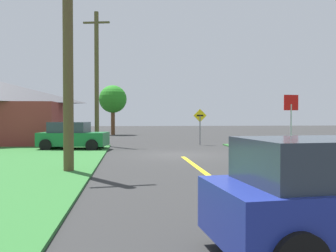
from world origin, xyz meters
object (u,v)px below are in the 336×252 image
(utility_pole_mid, at_px, (97,77))
(oak_tree_left, at_px, (113,99))
(parked_car_near_building, at_px, (73,136))
(stop_sign, at_px, (291,115))
(utility_pole_near, at_px, (68,61))
(direction_sign, at_px, (200,123))

(utility_pole_mid, distance_m, oak_tree_left, 14.73)
(parked_car_near_building, bearing_deg, stop_sign, -20.52)
(parked_car_near_building, xyz_separation_m, oak_tree_left, (1.55, 18.17, 2.99))
(parked_car_near_building, height_order, oak_tree_left, oak_tree_left)
(utility_pole_mid, xyz_separation_m, oak_tree_left, (0.46, 14.70, -0.82))
(utility_pole_near, bearing_deg, utility_pole_mid, 90.47)
(utility_pole_mid, bearing_deg, direction_sign, -4.11)
(stop_sign, distance_m, utility_pole_near, 10.01)
(utility_pole_near, distance_m, utility_pole_mid, 12.43)
(stop_sign, distance_m, direction_sign, 9.14)
(direction_sign, xyz_separation_m, oak_tree_left, (-6.54, 15.20, 2.26))
(stop_sign, relative_size, utility_pole_near, 0.39)
(parked_car_near_building, relative_size, utility_pole_near, 0.55)
(utility_pole_near, bearing_deg, parked_car_near_building, 97.64)
(stop_sign, height_order, utility_pole_near, utility_pole_near)
(utility_pole_near, bearing_deg, direction_sign, 59.93)
(parked_car_near_building, height_order, utility_pole_near, utility_pole_near)
(utility_pole_near, relative_size, direction_sign, 3.01)
(oak_tree_left, bearing_deg, utility_pole_near, -90.75)
(stop_sign, height_order, direction_sign, stop_sign)
(utility_pole_near, distance_m, direction_sign, 13.94)
(stop_sign, relative_size, direction_sign, 1.18)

